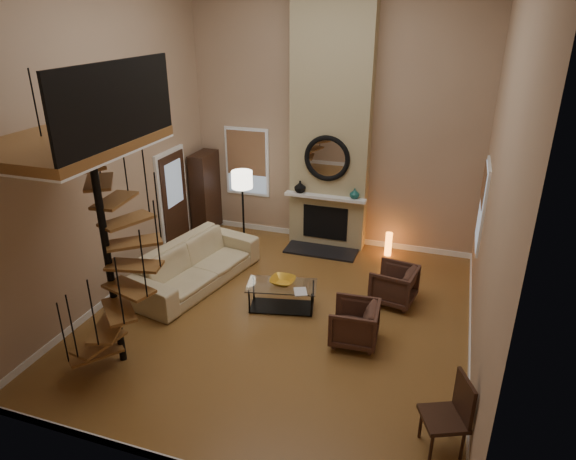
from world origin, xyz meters
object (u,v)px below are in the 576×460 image
(armchair_far, at_px, (359,324))
(hutch, at_px, (206,192))
(armchair_near, at_px, (398,285))
(side_chair, at_px, (452,412))
(accent_lamp, at_px, (388,244))
(sofa, at_px, (195,264))
(coffee_table, at_px, (282,293))
(floor_lamp, at_px, (242,186))

(armchair_far, bearing_deg, hutch, -131.10)
(armchair_near, height_order, side_chair, side_chair)
(accent_lamp, bearing_deg, armchair_near, -77.22)
(sofa, height_order, coffee_table, sofa)
(coffee_table, height_order, accent_lamp, accent_lamp)
(armchair_near, bearing_deg, coffee_table, -57.62)
(coffee_table, relative_size, accent_lamp, 2.55)
(hutch, bearing_deg, accent_lamp, 0.82)
(hutch, bearing_deg, side_chair, -41.12)
(hutch, xyz_separation_m, floor_lamp, (1.18, -0.63, 0.46))
(sofa, bearing_deg, armchair_far, -93.77)
(side_chair, bearing_deg, floor_lamp, 136.05)
(armchair_near, relative_size, floor_lamp, 0.41)
(armchair_far, bearing_deg, side_chair, 36.29)
(coffee_table, xyz_separation_m, side_chair, (2.82, -2.24, 0.24))
(armchair_near, distance_m, armchair_far, 1.42)
(armchair_near, relative_size, coffee_table, 0.57)
(side_chair, bearing_deg, armchair_near, 108.12)
(armchair_near, bearing_deg, side_chair, 27.48)
(armchair_near, bearing_deg, floor_lamp, -99.75)
(sofa, height_order, floor_lamp, floor_lamp)
(armchair_near, xyz_separation_m, coffee_table, (-1.83, -0.78, -0.07))
(armchair_near, xyz_separation_m, accent_lamp, (-0.42, 1.85, -0.10))
(armchair_near, xyz_separation_m, floor_lamp, (-3.34, 1.16, 1.06))
(sofa, bearing_deg, side_chair, -107.11)
(hutch, height_order, side_chair, hutch)
(armchair_far, relative_size, floor_lamp, 0.41)
(hutch, xyz_separation_m, armchair_far, (4.12, -3.15, -0.60))
(armchair_near, height_order, armchair_far, armchair_near)
(hutch, relative_size, armchair_near, 2.45)
(accent_lamp, bearing_deg, armchair_far, -89.68)
(hutch, relative_size, sofa, 0.66)
(coffee_table, distance_m, accent_lamp, 2.98)
(armchair_far, bearing_deg, accent_lamp, 176.64)
(sofa, relative_size, coffee_table, 2.12)
(sofa, bearing_deg, armchair_near, -70.94)
(side_chair, bearing_deg, sofa, 150.92)
(armchair_far, distance_m, side_chair, 2.17)
(armchair_near, distance_m, floor_lamp, 3.70)
(hutch, height_order, coffee_table, hutch)
(armchair_near, height_order, floor_lamp, floor_lamp)
(accent_lamp, bearing_deg, sofa, -144.33)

